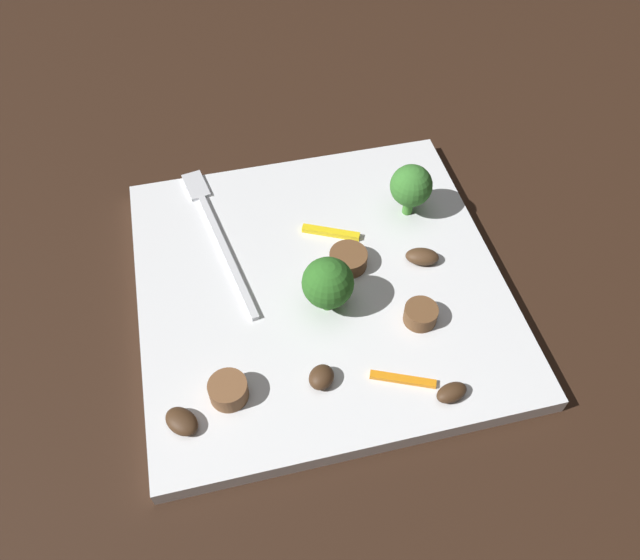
{
  "coord_description": "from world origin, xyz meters",
  "views": [
    {
      "loc": [
        -0.3,
        0.07,
        0.41
      ],
      "look_at": [
        0.0,
        0.0,
        0.01
      ],
      "focal_mm": 34.57,
      "sensor_mm": 36.0,
      "label": 1
    }
  ],
  "objects_px": {
    "fork": "(215,228)",
    "mushroom_1": "(182,421)",
    "plate": "(320,286)",
    "pepper_strip_1": "(403,379)",
    "mushroom_0": "(452,393)",
    "pepper_strip_0": "(331,232)",
    "sausage_slice_2": "(421,314)",
    "sausage_slice_1": "(348,259)",
    "sausage_slice_0": "(228,390)",
    "mushroom_2": "(321,377)",
    "broccoli_floret_1": "(333,282)",
    "mushroom_3": "(423,258)",
    "broccoli_floret_0": "(411,186)"
  },
  "relations": [
    {
      "from": "sausage_slice_2",
      "to": "plate",
      "type": "bearing_deg",
      "value": 50.14
    },
    {
      "from": "sausage_slice_1",
      "to": "sausage_slice_2",
      "type": "xyz_separation_m",
      "value": [
        -0.07,
        -0.04,
        0.0
      ]
    },
    {
      "from": "broccoli_floret_1",
      "to": "mushroom_1",
      "type": "relative_size",
      "value": 1.89
    },
    {
      "from": "broccoli_floret_0",
      "to": "sausage_slice_1",
      "type": "xyz_separation_m",
      "value": [
        -0.05,
        0.07,
        -0.02
      ]
    },
    {
      "from": "plate",
      "to": "pepper_strip_1",
      "type": "xyz_separation_m",
      "value": [
        -0.1,
        -0.04,
        0.01
      ]
    },
    {
      "from": "fork",
      "to": "mushroom_2",
      "type": "bearing_deg",
      "value": -171.76
    },
    {
      "from": "plate",
      "to": "pepper_strip_0",
      "type": "bearing_deg",
      "value": -23.85
    },
    {
      "from": "sausage_slice_1",
      "to": "sausage_slice_0",
      "type": "bearing_deg",
      "value": 130.64
    },
    {
      "from": "mushroom_2",
      "to": "mushroom_3",
      "type": "distance_m",
      "value": 0.14
    },
    {
      "from": "plate",
      "to": "pepper_strip_1",
      "type": "height_order",
      "value": "pepper_strip_1"
    },
    {
      "from": "sausage_slice_2",
      "to": "pepper_strip_0",
      "type": "height_order",
      "value": "sausage_slice_2"
    },
    {
      "from": "sausage_slice_0",
      "to": "pepper_strip_0",
      "type": "relative_size",
      "value": 0.56
    },
    {
      "from": "broccoli_floret_0",
      "to": "plate",
      "type": "bearing_deg",
      "value": 121.43
    },
    {
      "from": "mushroom_1",
      "to": "pepper_strip_1",
      "type": "xyz_separation_m",
      "value": [
        -0.0,
        -0.16,
        -0.0
      ]
    },
    {
      "from": "sausage_slice_2",
      "to": "mushroom_2",
      "type": "bearing_deg",
      "value": 111.99
    },
    {
      "from": "broccoli_floret_1",
      "to": "pepper_strip_1",
      "type": "xyz_separation_m",
      "value": [
        -0.08,
        -0.03,
        -0.03
      ]
    },
    {
      "from": "mushroom_1",
      "to": "pepper_strip_1",
      "type": "height_order",
      "value": "mushroom_1"
    },
    {
      "from": "fork",
      "to": "mushroom_1",
      "type": "bearing_deg",
      "value": 155.28
    },
    {
      "from": "mushroom_2",
      "to": "pepper_strip_1",
      "type": "distance_m",
      "value": 0.06
    },
    {
      "from": "broccoli_floret_1",
      "to": "mushroom_3",
      "type": "height_order",
      "value": "broccoli_floret_1"
    },
    {
      "from": "broccoli_floret_0",
      "to": "mushroom_2",
      "type": "xyz_separation_m",
      "value": [
        -0.15,
        0.11,
        -0.02
      ]
    },
    {
      "from": "mushroom_0",
      "to": "pepper_strip_0",
      "type": "relative_size",
      "value": 0.47
    },
    {
      "from": "plate",
      "to": "sausage_slice_2",
      "type": "height_order",
      "value": "sausage_slice_2"
    },
    {
      "from": "sausage_slice_2",
      "to": "mushroom_1",
      "type": "bearing_deg",
      "value": 103.7
    },
    {
      "from": "broccoli_floret_0",
      "to": "broccoli_floret_1",
      "type": "height_order",
      "value": "same"
    },
    {
      "from": "sausage_slice_0",
      "to": "sausage_slice_1",
      "type": "distance_m",
      "value": 0.15
    },
    {
      "from": "broccoli_floret_1",
      "to": "sausage_slice_2",
      "type": "distance_m",
      "value": 0.07
    },
    {
      "from": "sausage_slice_2",
      "to": "mushroom_1",
      "type": "relative_size",
      "value": 1.0
    },
    {
      "from": "fork",
      "to": "pepper_strip_1",
      "type": "distance_m",
      "value": 0.21
    },
    {
      "from": "sausage_slice_1",
      "to": "pepper_strip_0",
      "type": "relative_size",
      "value": 0.63
    },
    {
      "from": "fork",
      "to": "mushroom_1",
      "type": "relative_size",
      "value": 6.88
    },
    {
      "from": "plate",
      "to": "mushroom_0",
      "type": "height_order",
      "value": "mushroom_0"
    },
    {
      "from": "fork",
      "to": "sausage_slice_1",
      "type": "xyz_separation_m",
      "value": [
        -0.06,
        -0.1,
        0.01
      ]
    },
    {
      "from": "mushroom_0",
      "to": "mushroom_1",
      "type": "bearing_deg",
      "value": 83.43
    },
    {
      "from": "mushroom_2",
      "to": "plate",
      "type": "bearing_deg",
      "value": -12.63
    },
    {
      "from": "mushroom_3",
      "to": "broccoli_floret_1",
      "type": "bearing_deg",
      "value": 106.51
    },
    {
      "from": "plate",
      "to": "sausage_slice_2",
      "type": "bearing_deg",
      "value": -129.86
    },
    {
      "from": "mushroom_3",
      "to": "mushroom_1",
      "type": "bearing_deg",
      "value": 115.67
    },
    {
      "from": "plate",
      "to": "broccoli_floret_1",
      "type": "bearing_deg",
      "value": -171.91
    },
    {
      "from": "pepper_strip_1",
      "to": "pepper_strip_0",
      "type": "bearing_deg",
      "value": 6.35
    },
    {
      "from": "mushroom_2",
      "to": "mushroom_3",
      "type": "relative_size",
      "value": 0.75
    },
    {
      "from": "mushroom_1",
      "to": "mushroom_2",
      "type": "relative_size",
      "value": 1.26
    },
    {
      "from": "sausage_slice_2",
      "to": "mushroom_1",
      "type": "height_order",
      "value": "sausage_slice_2"
    },
    {
      "from": "broccoli_floret_1",
      "to": "mushroom_1",
      "type": "height_order",
      "value": "broccoli_floret_1"
    },
    {
      "from": "broccoli_floret_0",
      "to": "sausage_slice_0",
      "type": "height_order",
      "value": "broccoli_floret_0"
    },
    {
      "from": "fork",
      "to": "pepper_strip_0",
      "type": "height_order",
      "value": "same"
    },
    {
      "from": "sausage_slice_0",
      "to": "sausage_slice_2",
      "type": "bearing_deg",
      "value": -78.56
    },
    {
      "from": "fork",
      "to": "plate",
      "type": "bearing_deg",
      "value": -144.99
    },
    {
      "from": "sausage_slice_2",
      "to": "broccoli_floret_1",
      "type": "bearing_deg",
      "value": 64.75
    },
    {
      "from": "broccoli_floret_1",
      "to": "sausage_slice_0",
      "type": "bearing_deg",
      "value": 123.86
    }
  ]
}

